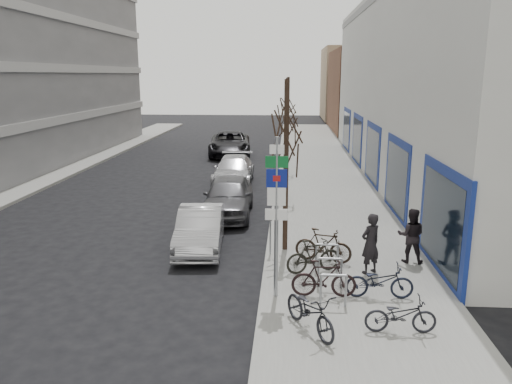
# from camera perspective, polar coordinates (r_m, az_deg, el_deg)

# --- Properties ---
(ground) EXTENTS (120.00, 120.00, 0.00)m
(ground) POSITION_cam_1_polar(r_m,az_deg,el_deg) (13.29, -8.39, -11.92)
(ground) COLOR black
(ground) RESTS_ON ground
(sidewalk_east) EXTENTS (5.00, 70.00, 0.15)m
(sidewalk_east) POSITION_cam_1_polar(r_m,az_deg,el_deg) (22.51, 8.31, -1.14)
(sidewalk_east) COLOR slate
(sidewalk_east) RESTS_ON ground
(brick_building_far) EXTENTS (12.00, 14.00, 8.00)m
(brick_building_far) POSITION_cam_1_polar(r_m,az_deg,el_deg) (52.78, 15.35, 11.04)
(brick_building_far) COLOR brown
(brick_building_far) RESTS_ON ground
(tan_building_far) EXTENTS (13.00, 12.00, 9.00)m
(tan_building_far) POSITION_cam_1_polar(r_m,az_deg,el_deg) (67.62, 13.29, 11.97)
(tan_building_far) COLOR #937A5B
(tan_building_far) RESTS_ON ground
(highway_sign_pole) EXTENTS (0.55, 0.10, 4.20)m
(highway_sign_pole) POSITION_cam_1_polar(r_m,az_deg,el_deg) (12.15, 2.35, -1.84)
(highway_sign_pole) COLOR gray
(highway_sign_pole) RESTS_ON ground
(bike_rack) EXTENTS (0.66, 2.26, 0.83)m
(bike_rack) POSITION_cam_1_polar(r_m,az_deg,el_deg) (13.35, 8.43, -8.72)
(bike_rack) COLOR gray
(bike_rack) RESTS_ON sidewalk_east
(tree_near) EXTENTS (1.80, 1.80, 5.50)m
(tree_near) POSITION_cam_1_polar(r_m,az_deg,el_deg) (15.31, 3.51, 7.55)
(tree_near) COLOR black
(tree_near) RESTS_ON ground
(tree_mid) EXTENTS (1.80, 1.80, 5.50)m
(tree_mid) POSITION_cam_1_polar(r_m,az_deg,el_deg) (21.79, 3.62, 9.24)
(tree_mid) COLOR black
(tree_mid) RESTS_ON ground
(tree_far) EXTENTS (1.80, 1.80, 5.50)m
(tree_far) POSITION_cam_1_polar(r_m,az_deg,el_deg) (28.28, 3.68, 10.16)
(tree_far) COLOR black
(tree_far) RESTS_ON ground
(meter_front) EXTENTS (0.10, 0.08, 1.27)m
(meter_front) POSITION_cam_1_polar(r_m,az_deg,el_deg) (15.48, 1.66, -4.44)
(meter_front) COLOR gray
(meter_front) RESTS_ON sidewalk_east
(meter_mid) EXTENTS (0.10, 0.08, 1.27)m
(meter_mid) POSITION_cam_1_polar(r_m,az_deg,el_deg) (20.79, 2.23, 0.17)
(meter_mid) COLOR gray
(meter_mid) RESTS_ON sidewalk_east
(meter_back) EXTENTS (0.10, 0.08, 1.27)m
(meter_back) POSITION_cam_1_polar(r_m,az_deg,el_deg) (26.17, 2.57, 2.89)
(meter_back) COLOR gray
(meter_back) RESTS_ON sidewalk_east
(bike_near_left) EXTENTS (1.41, 1.83, 1.11)m
(bike_near_left) POSITION_cam_1_polar(r_m,az_deg,el_deg) (11.15, 6.22, -12.99)
(bike_near_left) COLOR black
(bike_near_left) RESTS_ON sidewalk_east
(bike_near_right) EXTENTS (1.65, 0.50, 1.00)m
(bike_near_right) POSITION_cam_1_polar(r_m,az_deg,el_deg) (12.79, 7.76, -9.73)
(bike_near_right) COLOR black
(bike_near_right) RESTS_ON sidewalk_east
(bike_mid_curb) EXTENTS (1.69, 0.54, 1.03)m
(bike_mid_curb) POSITION_cam_1_polar(r_m,az_deg,el_deg) (13.00, 13.95, -9.57)
(bike_mid_curb) COLOR black
(bike_mid_curb) RESTS_ON sidewalk_east
(bike_mid_inner) EXTENTS (1.71, 1.05, 1.00)m
(bike_mid_inner) POSITION_cam_1_polar(r_m,az_deg,el_deg) (14.26, 6.59, -7.23)
(bike_mid_inner) COLOR black
(bike_mid_inner) RESTS_ON sidewalk_east
(bike_far_curb) EXTENTS (1.56, 0.51, 0.95)m
(bike_far_curb) POSITION_cam_1_polar(r_m,az_deg,el_deg) (11.51, 16.22, -13.05)
(bike_far_curb) COLOR black
(bike_far_curb) RESTS_ON sidewalk_east
(bike_far_inner) EXTENTS (1.80, 0.96, 1.05)m
(bike_far_inner) POSITION_cam_1_polar(r_m,az_deg,el_deg) (15.06, 7.69, -6.04)
(bike_far_inner) COLOR black
(bike_far_inner) RESTS_ON sidewalk_east
(parked_car_front) EXTENTS (1.78, 4.21, 1.35)m
(parked_car_front) POSITION_cam_1_polar(r_m,az_deg,el_deg) (16.57, -6.41, -4.19)
(parked_car_front) COLOR #B4B4BA
(parked_car_front) RESTS_ON ground
(parked_car_mid) EXTENTS (2.00, 4.74, 1.60)m
(parked_car_mid) POSITION_cam_1_polar(r_m,az_deg,el_deg) (20.34, -3.18, -0.47)
(parked_car_mid) COLOR #49484D
(parked_car_mid) RESTS_ON ground
(parked_car_back) EXTENTS (2.08, 4.95, 1.43)m
(parked_car_back) POSITION_cam_1_polar(r_m,az_deg,el_deg) (26.31, -2.56, 2.50)
(parked_car_back) COLOR #A5A5AA
(parked_car_back) RESTS_ON ground
(lane_car) EXTENTS (3.36, 6.32, 1.69)m
(lane_car) POSITION_cam_1_polar(r_m,az_deg,el_deg) (35.60, -3.00, 5.54)
(lane_car) COLOR black
(lane_car) RESTS_ON ground
(pedestrian_near) EXTENTS (0.76, 0.70, 1.74)m
(pedestrian_near) POSITION_cam_1_polar(r_m,az_deg,el_deg) (14.36, 12.94, -5.77)
(pedestrian_near) COLOR black
(pedestrian_near) RESTS_ON sidewalk_east
(pedestrian_far) EXTENTS (0.68, 0.53, 1.67)m
(pedestrian_far) POSITION_cam_1_polar(r_m,az_deg,el_deg) (15.52, 17.29, -4.74)
(pedestrian_far) COLOR black
(pedestrian_far) RESTS_ON sidewalk_east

